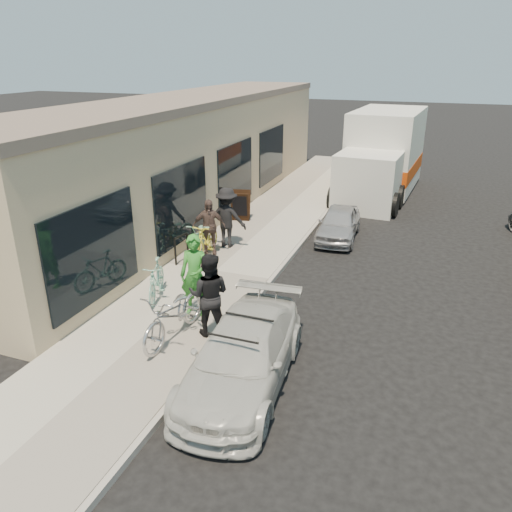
% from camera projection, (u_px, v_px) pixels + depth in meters
% --- Properties ---
extents(ground, '(120.00, 120.00, 0.00)m').
position_uv_depth(ground, '(244.00, 346.00, 10.27)').
color(ground, black).
rests_on(ground, ground).
extents(sidewalk, '(3.00, 34.00, 0.15)m').
position_uv_depth(sidewalk, '(216.00, 273.00, 13.49)').
color(sidewalk, '#A7A397').
rests_on(sidewalk, ground).
extents(curb, '(0.12, 34.00, 0.13)m').
position_uv_depth(curb, '(270.00, 282.00, 13.00)').
color(curb, '#A09A92').
rests_on(curb, ground).
extents(storefront, '(3.60, 20.00, 4.22)m').
position_uv_depth(storefront, '(191.00, 156.00, 18.10)').
color(storefront, tan).
rests_on(storefront, ground).
extents(bike_rack, '(0.17, 0.56, 0.81)m').
position_uv_depth(bike_rack, '(181.00, 246.00, 13.84)').
color(bike_rack, black).
rests_on(bike_rack, sidewalk).
extents(sandwich_board, '(0.75, 0.76, 1.02)m').
position_uv_depth(sandwich_board, '(241.00, 206.00, 17.35)').
color(sandwich_board, black).
rests_on(sandwich_board, sidewalk).
extents(sedan_white, '(1.95, 4.13, 1.20)m').
position_uv_depth(sedan_white, '(243.00, 356.00, 8.89)').
color(sedan_white, beige).
rests_on(sedan_white, ground).
extents(sedan_silver, '(1.39, 3.07, 1.02)m').
position_uv_depth(sedan_silver, '(339.00, 223.00, 16.07)').
color(sedan_silver, '#A9A9AF').
rests_on(sedan_silver, ground).
extents(moving_truck, '(3.01, 7.08, 3.41)m').
position_uv_depth(moving_truck, '(382.00, 158.00, 21.08)').
color(moving_truck, silver).
rests_on(moving_truck, ground).
extents(tandem_bike, '(0.86, 2.14, 1.10)m').
position_uv_depth(tandem_bike, '(174.00, 314.00, 10.06)').
color(tandem_bike, '#BABABC').
rests_on(tandem_bike, sidewalk).
extents(woman_rider, '(0.73, 0.54, 1.86)m').
position_uv_depth(woman_rider, '(195.00, 275.00, 10.91)').
color(woman_rider, '#31872D').
rests_on(woman_rider, sidewalk).
extents(man_standing, '(1.00, 0.85, 1.78)m').
position_uv_depth(man_standing, '(209.00, 295.00, 10.12)').
color(man_standing, black).
rests_on(man_standing, sidewalk).
extents(cruiser_bike_a, '(0.90, 1.59, 0.92)m').
position_uv_depth(cruiser_bike_a, '(156.00, 280.00, 11.83)').
color(cruiser_bike_a, '#82C3AB').
rests_on(cruiser_bike_a, sidewalk).
extents(cruiser_bike_b, '(1.16, 1.96, 0.97)m').
position_uv_depth(cruiser_bike_b, '(201.00, 237.00, 14.52)').
color(cruiser_bike_b, '#82C3AB').
rests_on(cruiser_bike_b, sidewalk).
extents(cruiser_bike_c, '(0.59, 1.73, 1.02)m').
position_uv_depth(cruiser_bike_c, '(206.00, 239.00, 14.29)').
color(cruiser_bike_c, yellow).
rests_on(cruiser_bike_c, sidewalk).
extents(bystander_a, '(1.20, 0.74, 1.81)m').
position_uv_depth(bystander_a, '(227.00, 218.00, 14.84)').
color(bystander_a, black).
rests_on(bystander_a, sidewalk).
extents(bystander_b, '(1.03, 0.79, 1.63)m').
position_uv_depth(bystander_b, '(209.00, 227.00, 14.33)').
color(bystander_b, brown).
rests_on(bystander_b, sidewalk).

